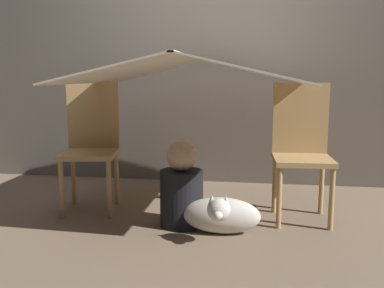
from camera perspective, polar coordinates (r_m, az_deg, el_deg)
ground_plane at (r=3.06m, az=-0.56°, el=-10.62°), size 8.80×8.80×0.00m
wall_back at (r=4.14m, az=2.27°, el=12.12°), size 7.00×0.05×2.50m
chair_left at (r=3.40m, az=-13.30°, el=0.37°), size 0.46×0.46×0.98m
chair_right at (r=3.18m, az=14.39°, el=-0.28°), size 0.42×0.42×0.98m
sheet_canopy at (r=3.07m, az=0.00°, el=9.87°), size 1.58×1.55×0.19m
person_front at (r=2.97m, az=-1.39°, el=-6.11°), size 0.30×0.30×0.59m
dog at (r=2.83m, az=3.88°, el=-9.37°), size 0.52×0.39×0.31m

